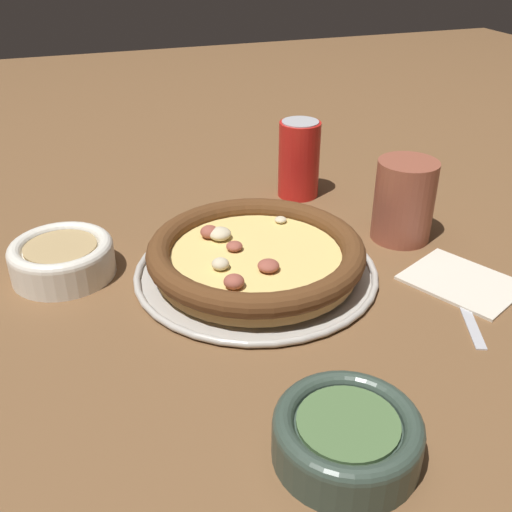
{
  "coord_description": "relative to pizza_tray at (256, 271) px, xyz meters",
  "views": [
    {
      "loc": [
        0.62,
        -0.22,
        0.4
      ],
      "look_at": [
        0.0,
        0.0,
        0.03
      ],
      "focal_mm": 42.0,
      "sensor_mm": 36.0,
      "label": 1
    }
  ],
  "objects": [
    {
      "name": "bowl_far",
      "position": [
        0.3,
        -0.02,
        0.02
      ],
      "size": [
        0.13,
        0.13,
        0.04
      ],
      "color": "#334238",
      "rests_on": "ground_plane"
    },
    {
      "name": "pizza",
      "position": [
        -0.0,
        -0.0,
        0.03
      ],
      "size": [
        0.28,
        0.28,
        0.04
      ],
      "color": "tan",
      "rests_on": "pizza_tray"
    },
    {
      "name": "fork",
      "position": [
        0.14,
        0.21,
        -0.0
      ],
      "size": [
        0.16,
        0.08,
        0.0
      ],
      "rotation": [
        0.0,
        0.0,
        9.02
      ],
      "color": "#B7B7BC",
      "rests_on": "ground_plane"
    },
    {
      "name": "napkin",
      "position": [
        0.1,
        0.24,
        -0.0
      ],
      "size": [
        0.16,
        0.15,
        0.01
      ],
      "rotation": [
        0.0,
        0.0,
        0.45
      ],
      "color": "beige",
      "rests_on": "ground_plane"
    },
    {
      "name": "beverage_can",
      "position": [
        -0.22,
        0.15,
        0.06
      ],
      "size": [
        0.07,
        0.07,
        0.12
      ],
      "color": "red",
      "rests_on": "ground_plane"
    },
    {
      "name": "ground_plane",
      "position": [
        0.0,
        0.0,
        -0.0
      ],
      "size": [
        3.0,
        3.0,
        0.0
      ],
      "primitive_type": "plane",
      "color": "brown"
    },
    {
      "name": "drinking_cup",
      "position": [
        -0.03,
        0.23,
        0.05
      ],
      "size": [
        0.08,
        0.08,
        0.11
      ],
      "color": "brown",
      "rests_on": "ground_plane"
    },
    {
      "name": "bowl_near",
      "position": [
        -0.08,
        -0.23,
        0.02
      ],
      "size": [
        0.13,
        0.13,
        0.05
      ],
      "color": "silver",
      "rests_on": "ground_plane"
    },
    {
      "name": "pizza_tray",
      "position": [
        0.0,
        0.0,
        0.0
      ],
      "size": [
        0.31,
        0.31,
        0.01
      ],
      "color": "#B7B2A8",
      "rests_on": "ground_plane"
    }
  ]
}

